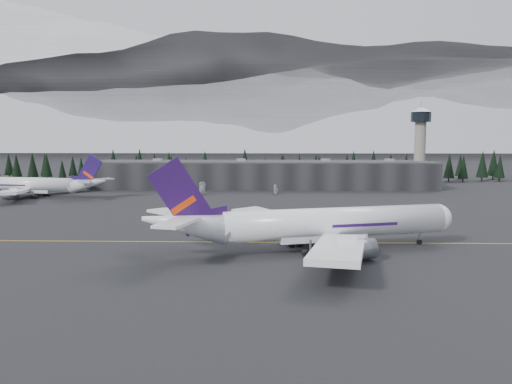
{
  "coord_description": "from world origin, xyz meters",
  "views": [
    {
      "loc": [
        3.72,
        -111.97,
        23.07
      ],
      "look_at": [
        0.0,
        20.0,
        9.0
      ],
      "focal_mm": 35.0,
      "sensor_mm": 36.0,
      "label": 1
    }
  ],
  "objects_px": {
    "control_tower": "(420,138)",
    "gse_vehicle_a": "(202,193)",
    "gse_vehicle_b": "(276,193)",
    "jet_main": "(309,224)",
    "terminal": "(262,174)",
    "jet_parked": "(37,185)"
  },
  "relations": [
    {
      "from": "control_tower",
      "to": "gse_vehicle_b",
      "type": "xyz_separation_m",
      "value": [
        -68.82,
        -32.44,
        -22.7
      ]
    },
    {
      "from": "control_tower",
      "to": "gse_vehicle_a",
      "type": "xyz_separation_m",
      "value": [
        -99.29,
        -35.69,
        -22.64
      ]
    },
    {
      "from": "jet_parked",
      "to": "jet_main",
      "type": "bearing_deg",
      "value": 149.07
    },
    {
      "from": "control_tower",
      "to": "gse_vehicle_a",
      "type": "height_order",
      "value": "control_tower"
    },
    {
      "from": "jet_main",
      "to": "terminal",
      "type": "bearing_deg",
      "value": 79.19
    },
    {
      "from": "terminal",
      "to": "jet_parked",
      "type": "distance_m",
      "value": 98.37
    },
    {
      "from": "terminal",
      "to": "gse_vehicle_a",
      "type": "relative_size",
      "value": 29.21
    },
    {
      "from": "gse_vehicle_b",
      "to": "control_tower",
      "type": "bearing_deg",
      "value": 87.43
    },
    {
      "from": "jet_main",
      "to": "control_tower",
      "type": "bearing_deg",
      "value": 49.68
    },
    {
      "from": "control_tower",
      "to": "jet_main",
      "type": "xyz_separation_m",
      "value": [
        -63.2,
        -138.45,
        -17.84
      ]
    },
    {
      "from": "gse_vehicle_a",
      "to": "jet_main",
      "type": "bearing_deg",
      "value": -88.93
    },
    {
      "from": "gse_vehicle_a",
      "to": "gse_vehicle_b",
      "type": "height_order",
      "value": "gse_vehicle_a"
    },
    {
      "from": "jet_parked",
      "to": "gse_vehicle_a",
      "type": "height_order",
      "value": "jet_parked"
    },
    {
      "from": "terminal",
      "to": "jet_parked",
      "type": "height_order",
      "value": "jet_parked"
    },
    {
      "from": "terminal",
      "to": "control_tower",
      "type": "height_order",
      "value": "control_tower"
    },
    {
      "from": "jet_main",
      "to": "gse_vehicle_a",
      "type": "bearing_deg",
      "value": 93.57
    },
    {
      "from": "jet_main",
      "to": "jet_parked",
      "type": "height_order",
      "value": "jet_main"
    },
    {
      "from": "control_tower",
      "to": "jet_main",
      "type": "relative_size",
      "value": 0.57
    },
    {
      "from": "control_tower",
      "to": "gse_vehicle_b",
      "type": "distance_m",
      "value": 79.4
    },
    {
      "from": "jet_main",
      "to": "jet_parked",
      "type": "bearing_deg",
      "value": 121.53
    },
    {
      "from": "jet_parked",
      "to": "control_tower",
      "type": "bearing_deg",
      "value": -152.54
    },
    {
      "from": "control_tower",
      "to": "gse_vehicle_a",
      "type": "bearing_deg",
      "value": -160.23
    }
  ]
}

